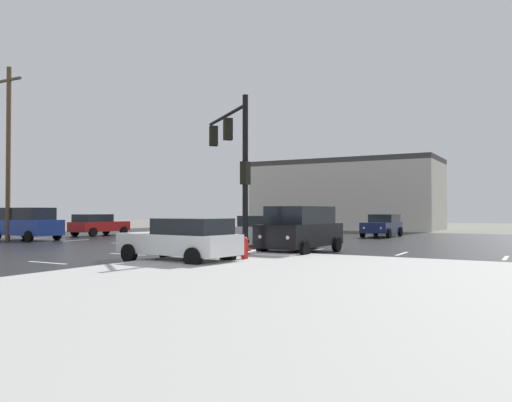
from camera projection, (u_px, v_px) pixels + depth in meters
ground_plane at (209, 246)px, 26.79m from camera, size 120.00×120.00×0.00m
road_asphalt at (209, 246)px, 26.79m from camera, size 44.00×44.00×0.02m
sidewalk_corner at (357, 299)px, 10.44m from camera, size 18.00×18.00×0.14m
snow_strip_curbside at (254, 252)px, 20.85m from camera, size 4.00×1.60×0.06m
lane_markings at (213, 248)px, 25.00m from camera, size 36.15×36.15×0.01m
traffic_signal_mast at (234, 152)px, 21.25m from camera, size 3.94×3.30×6.27m
fire_hydrant at (245, 248)px, 18.42m from camera, size 0.48×0.26×0.79m
strip_building_background at (346, 195)px, 52.21m from camera, size 18.33×8.00×6.94m
suv_blue at (27, 223)px, 31.96m from camera, size 4.90×2.33×2.03m
sedan_white at (182, 239)px, 18.02m from camera, size 4.66×2.37×1.58m
sedan_red at (98, 224)px, 37.57m from camera, size 2.08×4.56×1.58m
sedan_silver at (274, 230)px, 26.26m from camera, size 4.56×2.08×1.58m
suv_black at (301, 229)px, 22.11m from camera, size 2.31×4.89×2.03m
sedan_navy at (383, 225)px, 36.18m from camera, size 2.04×4.55×1.58m
utility_pole_mid at (8, 150)px, 31.52m from camera, size 2.20×0.28×10.75m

